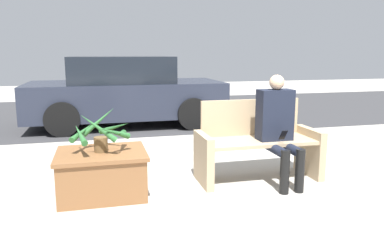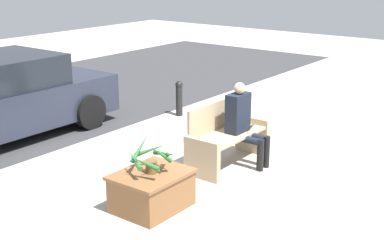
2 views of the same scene
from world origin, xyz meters
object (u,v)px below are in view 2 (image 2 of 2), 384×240
planter_box (152,189)px  parked_car (0,98)px  bench (226,137)px  person_seated (243,120)px  bollard_post (179,97)px  potted_plant (152,157)px

planter_box → parked_car: parked_car is taller
planter_box → parked_car: bearing=82.2°
bench → person_seated: person_seated is taller
bench → bollard_post: 2.80m
person_seated → planter_box: size_ratio=1.35×
person_seated → bollard_post: size_ratio=1.78×
bollard_post → person_seated: bearing=-121.4°
potted_plant → bollard_post: size_ratio=0.90×
potted_plant → parked_car: parked_car is taller
bollard_post → potted_plant: bearing=-146.0°
bench → potted_plant: size_ratio=2.29×
bench → potted_plant: same height
bench → planter_box: size_ratio=1.57×
parked_car → potted_plant: bearing=-97.7°
parked_car → bollard_post: 3.43m
planter_box → bench: bearing=3.9°
planter_box → bollard_post: (3.53, 2.38, 0.12)m
person_seated → potted_plant: 2.03m
person_seated → planter_box: 2.09m
potted_plant → planter_box: bearing=174.7°
person_seated → parked_car: (-1.48, 4.12, 0.01)m
parked_car → planter_box: bearing=-97.8°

